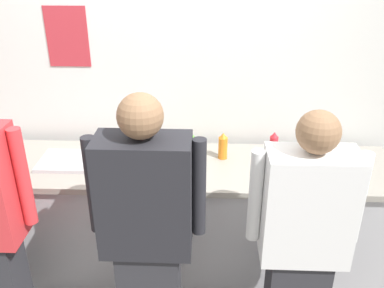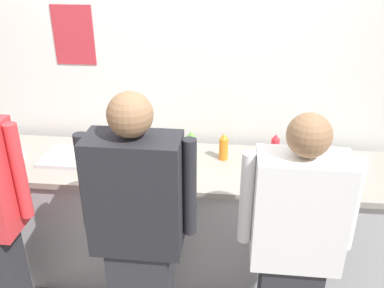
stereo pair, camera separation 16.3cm
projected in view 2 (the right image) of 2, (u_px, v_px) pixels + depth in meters
The scene contains 14 objects.
wall_back at pixel (178, 67), 3.00m from camera, with size 4.78×0.11×2.87m.
prep_counter at pixel (171, 218), 3.01m from camera, with size 3.05×0.68×0.90m.
chef_center at pixel (138, 233), 2.18m from camera, with size 0.60×0.24×1.65m.
chef_far_right at pixel (294, 248), 2.14m from camera, with size 0.58×0.24×1.57m.
plate_stack_front at pixel (154, 163), 2.72m from camera, with size 0.23×0.23×0.10m.
mixing_bowl_steel at pixel (294, 169), 2.64m from camera, with size 0.31×0.31×0.11m, color #B7BABF.
sheet_tray at pixel (82, 158), 2.87m from camera, with size 0.53×0.31×0.02m, color #B7BABF.
squeeze_bottle_primary at pixel (275, 149), 2.80m from camera, with size 0.06×0.06×0.20m.
squeeze_bottle_secondary at pixel (191, 145), 2.87m from camera, with size 0.06×0.06×0.19m.
squeeze_bottle_spare at pixel (224, 147), 2.84m from camera, with size 0.06×0.06×0.19m.
ramekin_green_sauce at pixel (342, 178), 2.59m from camera, with size 0.09×0.09×0.05m.
ramekin_yellow_sauce at pixel (17, 154), 2.89m from camera, with size 0.10×0.10×0.04m.
ramekin_red_sauce at pixel (346, 157), 2.86m from camera, with size 0.09×0.09×0.04m.
ramekin_orange_sauce at pixel (174, 150), 2.96m from camera, with size 0.10×0.10×0.04m.
Camera 2 is at (0.42, -2.08, 2.24)m, focal length 39.02 mm.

